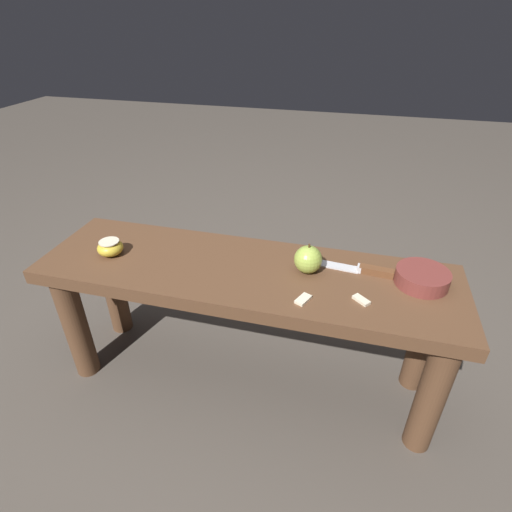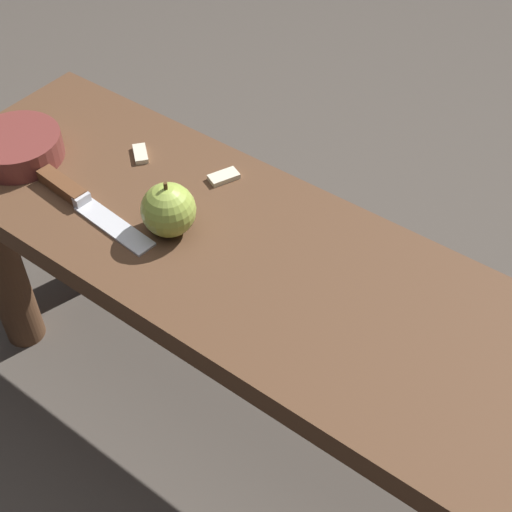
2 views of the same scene
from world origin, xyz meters
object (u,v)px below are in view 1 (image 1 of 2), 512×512
object	(u,v)px
knife	(363,269)
apple_whole	(308,259)
bowl	(422,277)
wooden_bench	(246,295)
apple_cut	(110,248)

from	to	relation	value
knife	apple_whole	distance (m)	0.16
knife	apple_whole	world-z (taller)	apple_whole
bowl	wooden_bench	bearing A→B (deg)	5.80
apple_whole	wooden_bench	bearing A→B (deg)	10.26
knife	wooden_bench	bearing A→B (deg)	17.28
knife	apple_cut	xyz separation A→B (m)	(0.72, 0.09, 0.02)
wooden_bench	apple_cut	size ratio (longest dim) A/B	15.98
knife	apple_whole	xyz separation A→B (m)	(0.15, 0.04, 0.03)
apple_whole	apple_cut	world-z (taller)	apple_whole
wooden_bench	knife	world-z (taller)	knife
apple_whole	bowl	distance (m)	0.30
knife	bowl	xyz separation A→B (m)	(-0.15, 0.02, 0.01)
knife	apple_cut	distance (m)	0.73
bowl	knife	bearing A→B (deg)	-7.16
wooden_bench	bowl	world-z (taller)	bowl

